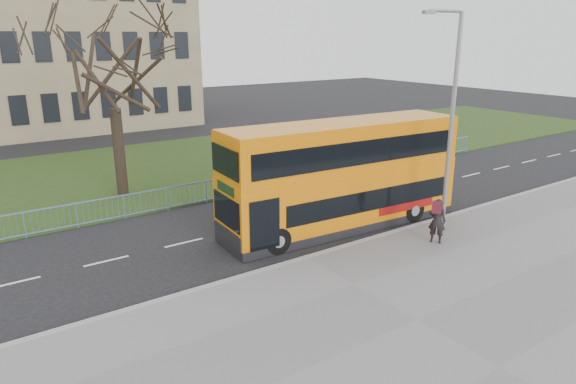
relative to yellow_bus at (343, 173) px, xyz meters
The scene contains 9 objects.
ground 4.05m from the yellow_bus, behind, with size 120.00×120.00×0.00m, color black.
pavement 8.18m from the yellow_bus, 114.62° to the right, with size 80.00×10.50×0.12m, color slate.
kerb 4.44m from the yellow_bus, 149.38° to the right, with size 80.00×0.20×0.14m, color gray.
grass_verge 14.48m from the yellow_bus, 103.23° to the left, with size 80.00×15.40×0.08m, color #1F3312.
guard_railing 7.25m from the yellow_bus, 117.76° to the left, with size 40.00×0.12×1.10m, color #6D90C2, non-canonical shape.
bare_tree 11.84m from the yellow_bus, 123.11° to the left, with size 7.25×7.25×10.36m, color black, non-canonical shape.
yellow_bus is the anchor object (origin of this frame).
pedestrian 4.24m from the yellow_bus, 65.48° to the right, with size 0.64×0.42×1.77m, color black.
street_lamp 4.72m from the yellow_bus, 49.47° to the right, with size 1.81×0.46×8.56m.
Camera 1 is at (-10.27, -15.18, 7.80)m, focal length 32.00 mm.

